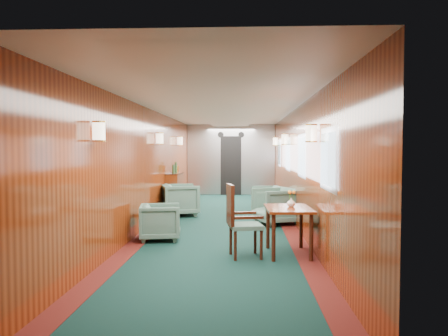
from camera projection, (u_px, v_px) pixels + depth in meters
name	position (u px, v px, depth m)	size (l,w,h in m)	color
room	(222.00, 146.00, 8.97)	(12.00, 12.10, 2.40)	#0C2B25
bulkhead	(231.00, 160.00, 14.89)	(2.98, 0.17, 2.39)	#A8ABAF
windows_right	(294.00, 155.00, 9.16)	(0.02, 8.60, 0.80)	#A9ACB0
wall_sconces	(224.00, 139.00, 9.53)	(2.97, 7.97, 0.25)	#FFE9C6
dining_table	(288.00, 215.00, 6.49)	(0.70, 0.97, 0.71)	maroon
side_chair	(239.00, 218.00, 6.33)	(0.56, 0.58, 1.07)	#1E463F
credenza	(175.00, 191.00, 11.21)	(0.33, 1.07, 1.23)	maroon
flower_vase	(291.00, 202.00, 6.57)	(0.13, 0.13, 0.13)	silver
armchair_left_near	(160.00, 222.00, 7.54)	(0.67, 0.69, 0.62)	#1E463F
armchair_left_far	(180.00, 200.00, 10.28)	(0.80, 0.83, 0.75)	#1E463F
armchair_right_near	(276.00, 206.00, 9.12)	(0.81, 0.84, 0.76)	#1E463F
armchair_right_far	(268.00, 198.00, 11.04)	(0.68, 0.70, 0.64)	#1E463F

